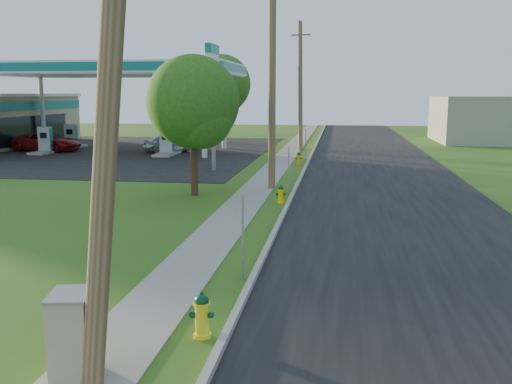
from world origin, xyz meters
TOP-DOWN VIEW (x-y plane):
  - ground_plane at (0.00, 0.00)m, footprint 140.00×140.00m
  - road at (4.50, 10.00)m, footprint 8.00×120.00m
  - curb at (0.50, 10.00)m, footprint 0.15×120.00m
  - sidewalk at (-1.25, 10.00)m, footprint 1.50×120.00m
  - forecourt at (-16.00, 32.00)m, footprint 26.00×28.00m
  - utility_pole_near at (-0.60, -1.00)m, footprint 1.40×0.32m
  - utility_pole_mid at (-0.60, 17.00)m, footprint 1.40×0.32m
  - utility_pole_far at (-0.60, 35.00)m, footprint 1.40×0.32m
  - sign_post_near at (0.25, 4.20)m, footprint 0.05×0.04m
  - sign_post_mid at (0.25, 16.00)m, footprint 0.05×0.04m
  - sign_post_far at (0.25, 28.20)m, footprint 0.05×0.04m
  - gas_canopy at (-14.00, 32.00)m, footprint 18.18×9.18m
  - fuel_pump_nw at (-18.50, 30.00)m, footprint 1.20×3.20m
  - fuel_pump_ne at (-9.50, 30.00)m, footprint 1.20×3.20m
  - fuel_pump_sw at (-18.50, 34.00)m, footprint 1.20×3.20m
  - fuel_pump_se at (-9.50, 34.00)m, footprint 1.20×3.20m
  - price_pylon at (-4.50, 22.50)m, footprint 0.34×2.04m
  - tree_verge at (-3.53, 14.79)m, footprint 3.86×3.86m
  - tree_lot at (-7.64, 40.49)m, footprint 5.00×5.00m
  - hydrant_near at (0.07, 0.97)m, footprint 0.43×0.38m
  - hydrant_mid at (0.18, 13.49)m, footprint 0.39×0.34m
  - hydrant_far at (-0.00, 25.81)m, footprint 0.41×0.37m
  - utility_cabinet at (-1.49, -0.75)m, footprint 0.74×0.89m
  - car_red at (-19.11, 31.37)m, footprint 5.35×2.95m
  - car_silver at (-9.85, 32.14)m, footprint 4.24×3.07m

SIDE VIEW (x-z plane):
  - ground_plane at x=0.00m, z-range 0.00..0.00m
  - road at x=4.50m, z-range 0.00..0.02m
  - forecourt at x=-16.00m, z-range 0.00..0.02m
  - sidewalk at x=-1.25m, z-range 0.00..0.03m
  - curb at x=0.50m, z-range 0.00..0.15m
  - hydrant_mid at x=0.18m, z-range -0.01..0.73m
  - hydrant_far at x=0.00m, z-range -0.01..0.79m
  - hydrant_near at x=0.07m, z-range -0.01..0.83m
  - car_silver at x=-9.85m, z-range 0.00..1.34m
  - utility_cabinet at x=-1.49m, z-range 0.00..1.36m
  - car_red at x=-19.11m, z-range 0.00..1.42m
  - fuel_pump_nw at x=-18.50m, z-range -0.23..1.67m
  - fuel_pump_ne at x=-9.50m, z-range -0.23..1.67m
  - fuel_pump_sw at x=-18.50m, z-range -0.23..1.67m
  - fuel_pump_se at x=-9.50m, z-range -0.23..1.67m
  - sign_post_near at x=0.25m, z-range 0.00..2.00m
  - sign_post_mid at x=0.25m, z-range 0.00..2.00m
  - sign_post_far at x=0.25m, z-range 0.00..2.00m
  - tree_verge at x=-3.53m, z-range 0.84..6.69m
  - utility_pole_near at x=-0.60m, z-range 0.06..9.54m
  - utility_pole_far at x=-0.60m, z-range 0.05..9.56m
  - tree_lot at x=-7.64m, z-range 1.09..8.66m
  - utility_pole_mid at x=-0.60m, z-range 0.05..9.85m
  - price_pylon at x=-4.50m, z-range 2.01..8.86m
  - gas_canopy at x=-14.00m, z-range 2.70..9.10m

